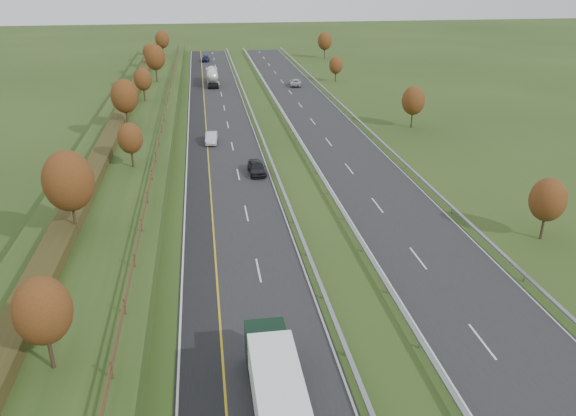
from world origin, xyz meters
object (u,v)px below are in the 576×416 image
object	(u,v)px
car_silver_mid	(211,138)
car_oncoming	(295,82)
road_tanker	(212,76)
car_small_far	(206,59)
car_dark_near	(257,167)

from	to	relation	value
car_silver_mid	car_oncoming	size ratio (longest dim) A/B	0.89
car_oncoming	car_silver_mid	bearing A→B (deg)	72.54
road_tanker	car_small_far	bearing A→B (deg)	91.62
road_tanker	car_dark_near	size ratio (longest dim) A/B	2.34
road_tanker	car_oncoming	xyz separation A→B (m)	(17.58, -4.34, -1.10)
car_silver_mid	car_small_far	world-z (taller)	car_silver_mid
car_dark_near	car_small_far	xyz separation A→B (m)	(-4.62, 92.14, -0.12)
car_dark_near	road_tanker	bearing A→B (deg)	91.50
car_small_far	road_tanker	bearing A→B (deg)	-84.21
car_silver_mid	car_small_far	bearing A→B (deg)	93.51
road_tanker	car_dark_near	bearing A→B (deg)	-86.43
road_tanker	car_oncoming	bearing A→B (deg)	-13.87
car_silver_mid	car_oncoming	xyz separation A→B (m)	(19.02, 40.49, -0.04)
road_tanker	car_dark_near	xyz separation A→B (m)	(3.69, -59.04, -1.01)
car_dark_near	car_silver_mid	xyz separation A→B (m)	(-5.13, 14.21, -0.06)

